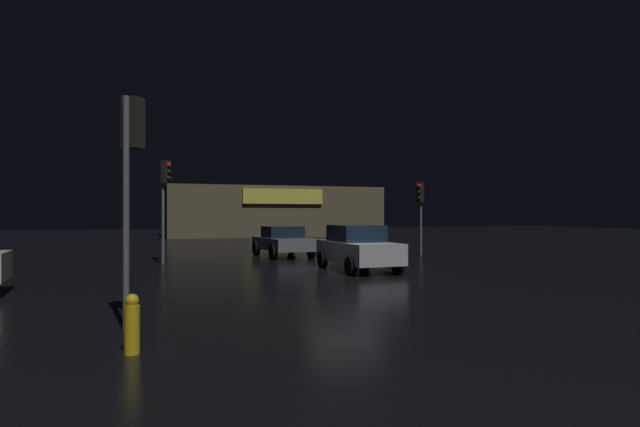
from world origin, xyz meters
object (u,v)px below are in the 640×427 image
Objects in this scene: traffic_signal_cross_left at (132,153)px; car_crossing at (358,248)px; traffic_signal_opposite at (165,187)px; store_building at (271,212)px; traffic_signal_main at (420,201)px; fire_hydrant at (132,324)px; car_far at (283,241)px.

car_crossing is at bearing 45.47° from traffic_signal_cross_left.
traffic_signal_cross_left is 10.96m from car_crossing.
store_building is at bearing 68.19° from traffic_signal_opposite.
traffic_signal_main is at bearing 45.32° from traffic_signal_cross_left.
traffic_signal_cross_left is at bearing -106.73° from store_building.
traffic_signal_opposite reaches higher than traffic_signal_main.
traffic_signal_main is at bearing 45.12° from car_crossing.
traffic_signal_opposite is 12.55m from traffic_signal_cross_left.
fire_hydrant is at bearing -88.82° from traffic_signal_cross_left.
car_far is at bearing -102.08° from store_building.
traffic_signal_cross_left is at bearing -94.86° from traffic_signal_opposite.
traffic_signal_opposite is 4.82× the size of fire_hydrant.
store_building is 29.15m from traffic_signal_opposite.
traffic_signal_opposite is 14.57m from fire_hydrant.
store_building is 25.73m from car_far.
traffic_signal_main is 12.40m from traffic_signal_opposite.
traffic_signal_cross_left reaches higher than car_crossing.
store_building is 4.72× the size of car_crossing.
fire_hydrant is (-1.03, -14.28, -2.71)m from traffic_signal_opposite.
traffic_signal_main is at bearing 4.91° from traffic_signal_opposite.
store_building is at bearing 74.00° from fire_hydrant.
traffic_signal_main is (1.53, -25.99, 0.43)m from store_building.
store_building is 26.04m from traffic_signal_main.
fire_hydrant is at bearing -128.45° from car_crossing.
fire_hydrant is (0.04, -1.78, -2.66)m from traffic_signal_cross_left.
traffic_signal_main is at bearing -86.64° from store_building.
traffic_signal_cross_left is at bearing 91.18° from fire_hydrant.
traffic_signal_opposite is at bearing 85.14° from traffic_signal_cross_left.
traffic_signal_cross_left is 0.96× the size of car_far.
car_far is 4.85× the size of fire_hydrant.
store_building reaches higher than car_crossing.
traffic_signal_cross_left reaches higher than fire_hydrant.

